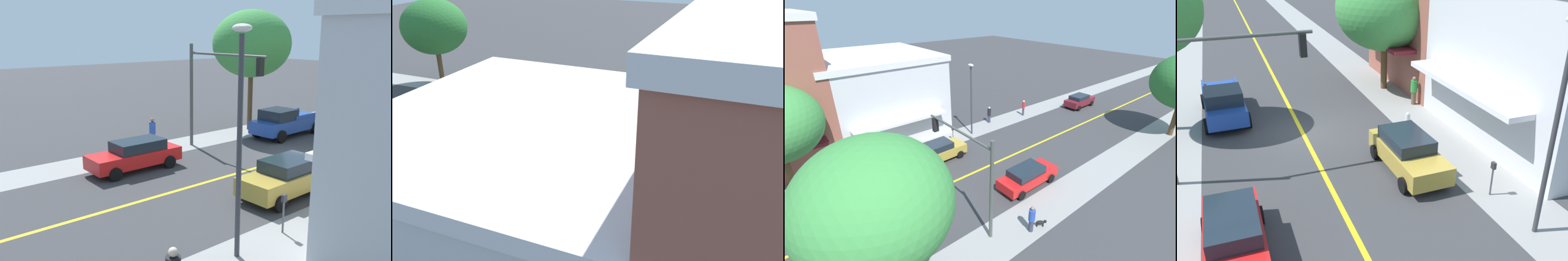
% 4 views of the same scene
% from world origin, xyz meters
% --- Properties ---
extents(ground_plane, '(140.00, 140.00, 0.00)m').
position_xyz_m(ground_plane, '(0.00, 0.00, 0.00)').
color(ground_plane, '#38383A').
extents(sidewalk_right, '(2.76, 126.00, 0.01)m').
position_xyz_m(sidewalk_right, '(6.10, 0.00, 0.00)').
color(sidewalk_right, gray).
rests_on(sidewalk_right, ground).
extents(road_centerline_stripe, '(0.20, 126.00, 0.00)m').
position_xyz_m(road_centerline_stripe, '(0.00, 0.00, 0.00)').
color(road_centerline_stripe, yellow).
rests_on(road_centerline_stripe, ground).
extents(street_tree_right_corner, '(5.36, 5.36, 8.25)m').
position_xyz_m(street_tree_right_corner, '(6.34, -2.85, 5.96)').
color(street_tree_right_corner, brown).
rests_on(street_tree_right_corner, ground).
extents(fire_hydrant, '(0.44, 0.24, 0.85)m').
position_xyz_m(fire_hydrant, '(-5.16, 1.28, 0.42)').
color(fire_hydrant, silver).
rests_on(fire_hydrant, ground).
extents(parking_meter, '(0.12, 0.18, 1.39)m').
position_xyz_m(parking_meter, '(-5.50, 7.93, 0.91)').
color(parking_meter, '#4C4C51').
rests_on(parking_meter, ground).
extents(traffic_light_mast, '(5.89, 0.32, 6.09)m').
position_xyz_m(traffic_light_mast, '(3.75, 2.98, 4.11)').
color(traffic_light_mast, '#474C47').
rests_on(traffic_light_mast, ground).
extents(street_lamp, '(0.70, 0.36, 6.99)m').
position_xyz_m(street_lamp, '(-5.61, 10.27, 4.27)').
color(street_lamp, '#38383D').
rests_on(street_lamp, ground).
extents(red_sedan_right_curb, '(1.95, 4.71, 1.51)m').
position_xyz_m(red_sedan_right_curb, '(3.66, 8.19, 0.79)').
color(red_sedan_right_curb, red).
rests_on(red_sedan_right_curb, ground).
extents(gold_sedan_left_curb, '(2.07, 4.46, 1.60)m').
position_xyz_m(gold_sedan_left_curb, '(-3.37, 5.12, 0.83)').
color(gold_sedan_left_curb, '#B29338').
rests_on(gold_sedan_left_curb, ground).
extents(blue_pickup_truck, '(2.41, 5.65, 1.88)m').
position_xyz_m(blue_pickup_truck, '(3.49, -3.28, 0.94)').
color(blue_pickup_truck, '#1E429E').
rests_on(blue_pickup_truck, ground).
extents(pedestrian_blue_shirt, '(0.38, 0.38, 1.76)m').
position_xyz_m(pedestrian_blue_shirt, '(6.79, 5.05, 0.92)').
color(pedestrian_blue_shirt, '#33384C').
rests_on(pedestrian_blue_shirt, ground).
extents(small_dog, '(0.51, 0.58, 0.48)m').
position_xyz_m(small_dog, '(6.96, 5.76, 0.31)').
color(small_dog, black).
rests_on(small_dog, ground).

